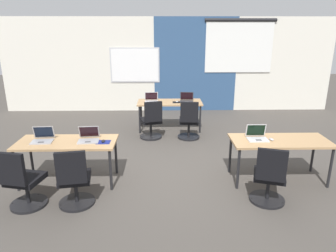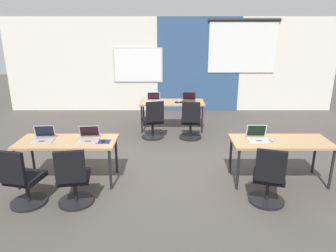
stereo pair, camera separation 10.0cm
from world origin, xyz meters
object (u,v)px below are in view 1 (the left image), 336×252
Objects in this scene: laptop_near_right_inner at (257,136)px; laptop_near_left_end at (43,138)px; laptop_far_right at (187,100)px; laptop_near_left_inner at (89,138)px; mouse_near_right_inner at (271,139)px; chair_near_left_end at (23,184)px; mouse_far_right at (177,102)px; mouse_near_left_inner at (103,141)px; desk_near_right at (280,143)px; desk_far_center at (170,104)px; chair_near_right_inner at (269,180)px; laptop_far_left at (151,100)px; chair_near_left_inner at (75,183)px; desk_near_left at (67,145)px; chair_far_left at (152,123)px; chair_far_right at (189,123)px.

laptop_near_right_inner reaches higher than laptop_near_left_end.
laptop_near_left_inner is at bearing -117.77° from laptop_far_right.
mouse_near_right_inner is 0.32× the size of laptop_near_left_end.
chair_near_left_end is at bearing -96.32° from laptop_near_left_end.
mouse_near_left_inner is at bearing -115.52° from mouse_far_right.
desk_near_right is 1.00× the size of desk_far_center.
laptop_far_left is (-1.80, 3.55, 0.39)m from chair_near_right_inner.
mouse_near_left_inner is 0.11× the size of chair_near_left_inner.
laptop_far_left reaches higher than laptop_near_left_inner.
laptop_near_right_inner is at bearing -63.49° from desk_far_center.
desk_far_center is at bearing -51.63° from chair_near_right_inner.
laptop_far_right is (2.18, 2.81, 0.11)m from desk_near_left.
laptop_far_left is 3.73m from chair_near_left_inner.
laptop_near_left_inner reaches higher than chair_near_left_end.
desk_far_center is at bearing 156.36° from mouse_far_right.
desk_far_center is at bearing 57.99° from desk_near_left.
laptop_far_left reaches higher than chair_near_left_end.
chair_near_right_inner is at bearing -118.18° from desk_near_right.
chair_near_right_inner reaches higher than desk_far_center.
mouse_near_right_inner is 0.12× the size of chair_near_right_inner.
laptop_near_right_inner is 0.36× the size of chair_near_left_end.
chair_near_left_end is 2.65× the size of laptop_far_left.
chair_far_left reaches higher than mouse_near_left_inner.
laptop_near_left_end is (-3.51, -0.03, -0.00)m from laptop_near_right_inner.
laptop_near_left_inner is (-1.82, -2.04, 0.39)m from chair_far_right.
laptop_far_left is 0.88m from laptop_far_right.
chair_near_right_inner is at bearing 171.20° from chair_near_left_inner.
laptop_far_right is at bearing 51.72° from laptop_near_left_inner.
laptop_near_right_inner is at bearing 2.25° from mouse_near_left_inner.
laptop_far_right reaches higher than laptop_near_left_inner.
chair_far_right reaches higher than desk_near_left.
laptop_near_right_inner is at bearing -3.79° from laptop_near_left_end.
chair_near_right_inner is at bearing -20.80° from laptop_near_left_inner.
chair_near_right_inner is at bearing -15.52° from mouse_near_left_inner.
desk_near_left is at bearing 3.99° from chair_near_right_inner.
chair_far_right is (-1.32, 2.06, -0.28)m from desk_near_right.
chair_near_left_inner is (0.69, -0.79, -0.39)m from laptop_near_left_end.
desk_near_right is 3.11m from laptop_far_right.
chair_near_right_inner is 2.61m from mouse_near_left_inner.
mouse_near_right_inner is 3.07m from laptop_far_right.
desk_near_left is 3.35m from mouse_near_right_inner.
laptop_near_left_inner is at bearing -116.67° from desk_far_center.
mouse_near_right_inner is 2.97m from chair_far_left.
mouse_far_right is 0.79m from chair_far_right.
laptop_near_left_end is 0.98× the size of laptop_far_right.
laptop_near_left_end is at bearing -127.52° from desk_far_center.
laptop_far_right is at bearing -126.90° from chair_near_left_inner.
laptop_far_right is at bearing 115.22° from desk_near_right.
chair_near_left_inner is at bearing -113.02° from mouse_near_left_inner.
mouse_near_left_inner is (0.61, -0.05, 0.08)m from desk_near_left.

